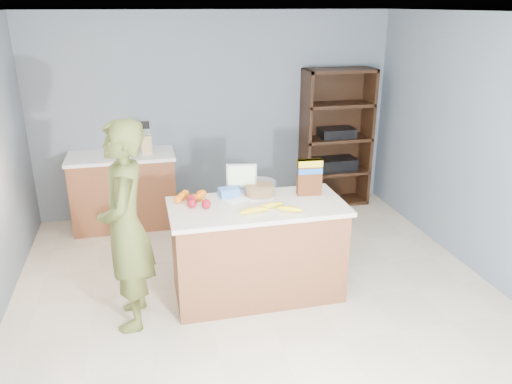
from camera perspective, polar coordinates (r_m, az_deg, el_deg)
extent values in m
cube|color=beige|center=(4.57, 1.05, -13.36)|extent=(4.50, 5.00, 0.02)
cube|color=slate|center=(6.37, -4.55, 8.78)|extent=(4.50, 0.02, 2.50)
cube|color=slate|center=(5.04, 26.80, 3.39)|extent=(0.02, 5.00, 2.50)
cube|color=white|center=(3.79, 1.31, 19.80)|extent=(4.50, 5.00, 0.02)
cube|color=brown|center=(4.60, 0.15, -6.87)|extent=(1.50, 0.70, 0.86)
cube|color=silver|center=(4.41, 0.15, -1.68)|extent=(1.56, 0.76, 0.04)
cube|color=black|center=(4.79, 0.14, -10.91)|extent=(1.46, 0.66, 0.10)
cube|color=brown|center=(6.24, -14.82, 0.04)|extent=(1.20, 0.60, 0.86)
cube|color=white|center=(6.10, -15.20, 4.00)|extent=(1.24, 0.62, 0.04)
cube|color=black|center=(6.84, 8.57, 6.43)|extent=(0.90, 0.04, 1.80)
cube|color=black|center=(6.53, 5.62, 5.88)|extent=(0.04, 0.40, 1.80)
cube|color=black|center=(6.85, 12.49, 6.20)|extent=(0.04, 0.40, 1.80)
cube|color=black|center=(6.95, 8.73, -0.98)|extent=(0.90, 0.40, 0.04)
cube|color=black|center=(6.80, 8.92, 2.39)|extent=(0.90, 0.40, 0.04)
cube|color=black|center=(6.68, 9.14, 6.05)|extent=(0.90, 0.40, 0.04)
cube|color=black|center=(6.58, 9.36, 9.84)|extent=(0.90, 0.40, 0.04)
cube|color=black|center=(6.52, 9.58, 13.56)|extent=(0.90, 0.40, 0.04)
cube|color=black|center=(6.77, 8.97, 3.19)|extent=(0.55, 0.32, 0.16)
cube|color=black|center=(6.66, 9.18, 6.72)|extent=(0.45, 0.30, 0.12)
imported|color=#4D5423|center=(4.15, -14.66, -3.91)|extent=(0.45, 0.66, 1.76)
cube|color=tan|center=(6.02, -12.40, 5.31)|extent=(0.12, 0.10, 0.22)
cylinder|color=black|center=(5.98, -12.90, 6.71)|extent=(0.02, 0.02, 0.09)
cylinder|color=black|center=(5.98, -12.70, 6.72)|extent=(0.02, 0.02, 0.09)
cylinder|color=black|center=(5.98, -12.51, 6.74)|extent=(0.02, 0.02, 0.09)
cylinder|color=black|center=(5.98, -12.32, 6.75)|extent=(0.02, 0.02, 0.09)
cylinder|color=black|center=(5.99, -12.13, 6.77)|extent=(0.02, 0.02, 0.09)
cube|color=white|center=(4.50, -2.04, -0.93)|extent=(0.25, 0.20, 0.00)
cube|color=white|center=(4.52, 0.70, -0.82)|extent=(0.24, 0.16, 0.00)
ellipsoid|color=yellow|center=(4.23, -0.01, -2.03)|extent=(0.23, 0.07, 0.05)
ellipsoid|color=yellow|center=(4.21, -0.58, -2.14)|extent=(0.23, 0.12, 0.05)
ellipsoid|color=yellow|center=(4.32, 1.81, -1.52)|extent=(0.23, 0.09, 0.05)
ellipsoid|color=yellow|center=(4.25, 3.84, -1.95)|extent=(0.23, 0.15, 0.05)
sphere|color=maroon|center=(4.44, -7.38, -0.85)|extent=(0.08, 0.08, 0.08)
sphere|color=maroon|center=(4.33, -5.72, -1.37)|extent=(0.08, 0.08, 0.08)
sphere|color=maroon|center=(4.35, -7.35, -1.29)|extent=(0.08, 0.08, 0.08)
sphere|color=orange|center=(4.47, -8.92, -0.84)|extent=(0.07, 0.07, 0.07)
sphere|color=orange|center=(4.59, -8.11, -0.20)|extent=(0.07, 0.07, 0.07)
sphere|color=orange|center=(4.49, -6.51, -0.59)|extent=(0.07, 0.07, 0.07)
sphere|color=orange|center=(4.58, -6.13, -0.18)|extent=(0.07, 0.07, 0.07)
sphere|color=orange|center=(4.53, -8.51, -0.52)|extent=(0.07, 0.07, 0.07)
sphere|color=orange|center=(4.48, -7.23, -0.68)|extent=(0.07, 0.07, 0.07)
sphere|color=orange|center=(4.56, -6.41, -0.29)|extent=(0.07, 0.07, 0.07)
cube|color=blue|center=(4.58, -3.10, -0.03)|extent=(0.20, 0.15, 0.08)
cylinder|color=#267219|center=(4.61, 0.44, 0.20)|extent=(0.27, 0.27, 0.09)
cylinder|color=white|center=(4.60, 0.44, 0.43)|extent=(0.30, 0.30, 0.13)
cylinder|color=silver|center=(4.68, -1.64, 0.03)|extent=(0.12, 0.12, 0.01)
cylinder|color=silver|center=(4.67, -1.65, 0.38)|extent=(0.02, 0.02, 0.05)
cube|color=silver|center=(4.63, -1.66, 1.95)|extent=(0.28, 0.09, 0.22)
cube|color=yellow|center=(4.61, -1.66, 1.87)|extent=(0.24, 0.05, 0.18)
cube|color=#592B14|center=(4.60, 6.12, 1.67)|extent=(0.23, 0.10, 0.34)
cube|color=yellow|center=(4.56, 6.18, 3.31)|extent=(0.23, 0.10, 0.06)
cube|color=blue|center=(4.58, 6.15, 2.47)|extent=(0.23, 0.10, 0.05)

